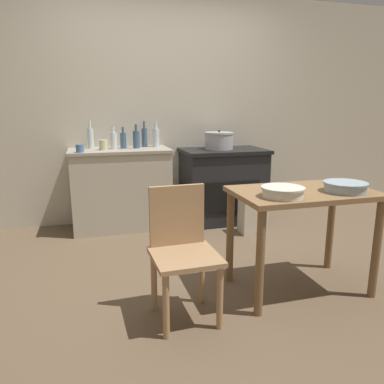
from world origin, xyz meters
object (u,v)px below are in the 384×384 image
bottle_left (90,138)px  bottle_far_left (114,140)px  flour_sack (253,216)px  stock_pot (219,141)px  stove (223,185)px  bottle_center (156,137)px  bottle_center_left (144,137)px  mixing_bowl_large (283,191)px  mixing_bowl_small (345,186)px  bottle_mid_left (136,139)px  chair (182,248)px  work_table (302,208)px  cup_mid_right (103,145)px  cup_right (80,148)px  bottle_center_right (123,140)px

bottle_left → bottle_far_left: bearing=-30.8°
flour_sack → stock_pot: (-0.20, 0.53, 0.76)m
stove → bottle_center: 0.94m
bottle_left → bottle_center_left: bearing=-0.9°
bottle_far_left → bottle_center_left: size_ratio=0.84×
mixing_bowl_large → mixing_bowl_small: bearing=2.3°
flour_sack → bottle_mid_left: bearing=151.7°
chair → bottle_center: bearing=82.1°
flour_sack → bottle_mid_left: (-1.12, 0.61, 0.79)m
bottle_center_left → bottle_center: (0.12, -0.04, -0.00)m
work_table → stock_pot: bearing=89.8°
work_table → bottle_center_left: size_ratio=3.44×
stock_pot → bottle_left: 1.41m
mixing_bowl_large → bottle_center: (-0.45, 2.06, 0.19)m
bottle_far_left → cup_mid_right: bearing=-147.0°
flour_sack → cup_right: bearing=167.7°
stock_pot → flour_sack: bearing=-69.1°
mixing_bowl_large → bottle_center: bottle_center is taller
flour_sack → bottle_far_left: (-1.36, 0.60, 0.78)m
bottle_left → cup_right: 0.39m
bottle_center_right → bottle_center_left: bearing=25.6°
mixing_bowl_large → cup_mid_right: (-1.03, 1.90, 0.14)m
work_table → bottle_center: bearing=109.6°
bottle_center → work_table: bearing=-70.4°
chair → mixing_bowl_large: 0.74m
mixing_bowl_large → bottle_mid_left: 2.09m
cup_mid_right → mixing_bowl_small: bearing=-51.1°
cup_mid_right → flour_sack: bearing=-19.7°
work_table → bottle_mid_left: bearing=116.5°
mixing_bowl_small → bottle_center_right: bearing=123.6°
work_table → flour_sack: 1.32m
bottle_mid_left → bottle_center: bottle_center is taller
bottle_center → bottle_center_right: bearing=-168.5°
mixing_bowl_large → bottle_center_right: 2.15m
bottle_left → cup_mid_right: bearing=-59.8°
flour_sack → chair: bearing=-129.7°
work_table → mixing_bowl_large: 0.32m
flour_sack → cup_right: 1.90m
mixing_bowl_large → flour_sack: bearing=71.9°
work_table → stove: bearing=88.1°
stove → flour_sack: bearing=-74.2°
chair → mixing_bowl_small: (1.15, -0.01, 0.33)m
bottle_mid_left → bottle_center_right: bearing=177.3°
bottle_left → bottle_mid_left: bearing=-15.7°
stove → flour_sack: size_ratio=2.64×
flour_sack → mixing_bowl_small: bearing=-88.3°
bottle_far_left → bottle_mid_left: bearing=1.2°
stove → bottle_center_right: bottle_center_right is taller
mixing_bowl_large → bottle_mid_left: bearing=108.9°
bottle_far_left → bottle_mid_left: (0.24, 0.01, 0.01)m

